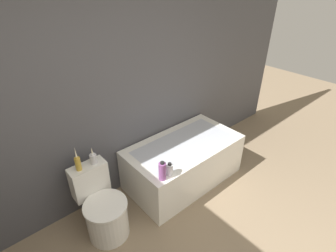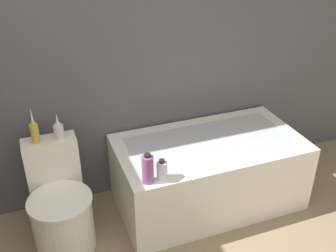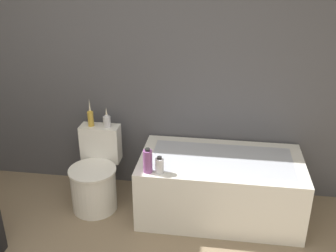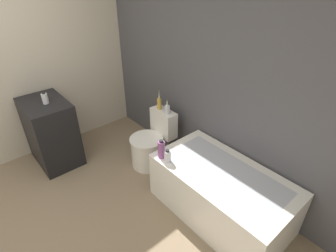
{
  "view_description": "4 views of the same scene",
  "coord_description": "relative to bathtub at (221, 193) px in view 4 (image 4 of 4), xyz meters",
  "views": [
    {
      "loc": [
        -1.03,
        -0.18,
        2.41
      ],
      "look_at": [
        0.45,
        1.54,
        1.05
      ],
      "focal_mm": 28.0,
      "sensor_mm": 36.0,
      "label": 1
    },
    {
      "loc": [
        -0.36,
        -0.6,
        2.14
      ],
      "look_at": [
        0.46,
        1.59,
        0.84
      ],
      "focal_mm": 42.0,
      "sensor_mm": 36.0,
      "label": 2
    },
    {
      "loc": [
        0.82,
        -1.38,
        2.25
      ],
      "look_at": [
        0.4,
        1.53,
        0.93
      ],
      "focal_mm": 42.0,
      "sensor_mm": 36.0,
      "label": 3
    },
    {
      "loc": [
        1.98,
        -0.02,
        2.33
      ],
      "look_at": [
        0.26,
        1.47,
        0.93
      ],
      "focal_mm": 28.0,
      "sensor_mm": 36.0,
      "label": 4
    }
  ],
  "objects": [
    {
      "name": "ground_plane",
      "position": [
        -0.85,
        -1.7,
        -0.29
      ],
      "size": [
        12.0,
        12.0,
        0.0
      ],
      "primitive_type": "plane",
      "color": "#847056"
    },
    {
      "name": "bathtub",
      "position": [
        0.0,
        0.0,
        0.0
      ],
      "size": [
        1.44,
        0.78,
        0.57
      ],
      "color": "white",
      "rests_on": "ground"
    },
    {
      "name": "wall_back_tiled",
      "position": [
        -0.85,
        0.44,
        1.01
      ],
      "size": [
        6.4,
        0.06,
        2.6
      ],
      "color": "#4C4C51",
      "rests_on": "ground_plane"
    },
    {
      "name": "shampoo_bottle_short",
      "position": [
        -0.5,
        -0.31,
        0.35
      ],
      "size": [
        0.07,
        0.07,
        0.15
      ],
      "color": "silver",
      "rests_on": "bathtub"
    },
    {
      "name": "soap_bottle_glass",
      "position": [
        -2.02,
        -0.97,
        0.67
      ],
      "size": [
        0.07,
        0.07,
        0.15
      ],
      "color": "silver",
      "rests_on": "vanity_counter"
    },
    {
      "name": "wall_left_painted",
      "position": [
        -2.5,
        -0.9,
        1.01
      ],
      "size": [
        0.06,
        6.4,
        2.6
      ],
      "color": "beige",
      "rests_on": "ground_plane"
    },
    {
      "name": "vanity_counter",
      "position": [
        -2.08,
        -0.99,
        0.16
      ],
      "size": [
        0.73,
        0.51,
        0.89
      ],
      "color": "black",
      "rests_on": "ground"
    },
    {
      "name": "vase_silver",
      "position": [
        -1.09,
        0.19,
        0.51
      ],
      "size": [
        0.07,
        0.07,
        0.2
      ],
      "color": "silver",
      "rests_on": "toilet"
    },
    {
      "name": "toilet",
      "position": [
        -1.16,
        -0.03,
        0.0
      ],
      "size": [
        0.44,
        0.6,
        0.73
      ],
      "color": "white",
      "rests_on": "ground"
    },
    {
      "name": "shampoo_bottle_tall",
      "position": [
        -0.6,
        -0.31,
        0.38
      ],
      "size": [
        0.08,
        0.08,
        0.22
      ],
      "color": "#8C4C8C",
      "rests_on": "bathtub"
    },
    {
      "name": "vase_gold",
      "position": [
        -1.24,
        0.19,
        0.53
      ],
      "size": [
        0.06,
        0.06,
        0.27
      ],
      "color": "gold",
      "rests_on": "toilet"
    }
  ]
}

